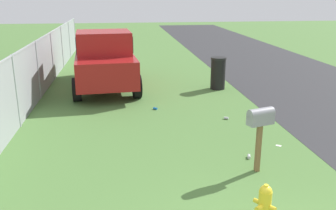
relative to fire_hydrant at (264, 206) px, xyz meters
name	(u,v)px	position (x,y,z in m)	size (l,w,h in m)	color
fire_hydrant	(264,206)	(0.00, 0.00, 0.00)	(0.33, 0.33, 0.67)	yellow
mailbox	(260,121)	(1.69, -0.53, 0.71)	(0.35, 0.55, 1.29)	brown
pickup_truck	(104,58)	(8.64, 2.61, 0.79)	(5.16, 2.52, 2.09)	maroon
trash_bin	(218,73)	(8.04, -1.41, 0.26)	(0.55, 0.55, 1.14)	black
fence_section	(45,61)	(8.89, 4.69, 0.70)	(18.86, 0.07, 1.88)	#9EA3A8
litter_wrapper_near_hydrant	(279,146)	(2.81, -1.47, -0.31)	(0.12, 0.08, 0.01)	silver
litter_can_by_mailbox	(226,118)	(4.74, -0.80, -0.28)	(0.07, 0.07, 0.12)	silver
litter_can_midfield_b	(155,108)	(5.86, 1.06, -0.28)	(0.07, 0.07, 0.12)	blue
litter_can_far_scatter	(249,156)	(2.27, -0.58, -0.28)	(0.07, 0.07, 0.12)	silver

